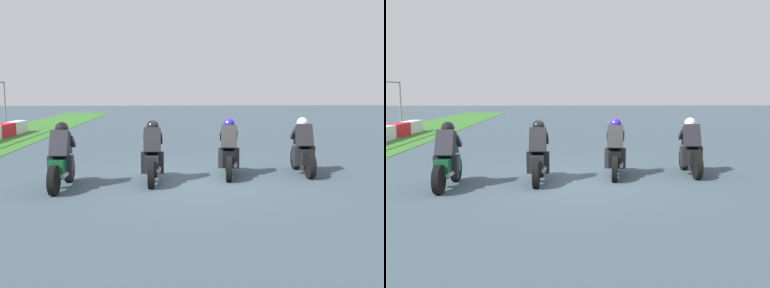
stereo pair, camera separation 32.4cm
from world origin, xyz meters
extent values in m
plane|color=#3C4E59|center=(0.00, 0.00, 0.00)|extent=(120.00, 120.00, 0.00)
cube|color=red|center=(11.11, 8.32, 0.32)|extent=(1.98, 0.60, 0.64)
cube|color=white|center=(13.13, 8.32, 0.32)|extent=(1.98, 0.60, 0.64)
cylinder|color=slate|center=(14.85, 9.47, 1.38)|extent=(0.10, 0.10, 2.75)
cylinder|color=black|center=(1.40, -3.10, 0.32)|extent=(0.64, 0.16, 0.64)
cylinder|color=black|center=(0.00, -3.05, 0.32)|extent=(0.64, 0.16, 0.64)
cube|color=black|center=(0.70, -3.08, 0.50)|extent=(1.11, 0.36, 0.40)
ellipsoid|color=black|center=(0.80, -3.08, 0.80)|extent=(0.49, 0.32, 0.24)
cube|color=red|center=(0.19, -3.06, 0.52)|extent=(0.07, 0.16, 0.08)
cylinder|color=#A5A5AD|center=(0.34, -3.22, 0.37)|extent=(0.42, 0.11, 0.10)
cube|color=black|center=(0.60, -3.07, 1.02)|extent=(0.50, 0.42, 0.66)
sphere|color=silver|center=(0.82, -3.08, 1.36)|extent=(0.31, 0.31, 0.30)
cube|color=slate|center=(1.20, -3.09, 0.84)|extent=(0.16, 0.27, 0.23)
cube|color=black|center=(0.59, -2.87, 0.50)|extent=(0.18, 0.15, 0.52)
cube|color=black|center=(0.57, -3.27, 0.50)|extent=(0.18, 0.15, 0.52)
cube|color=black|center=(0.99, -2.91, 1.04)|extent=(0.39, 0.11, 0.31)
cube|color=black|center=(0.97, -3.27, 1.04)|extent=(0.39, 0.11, 0.31)
cylinder|color=black|center=(1.17, -1.13, 0.32)|extent=(0.65, 0.22, 0.64)
cylinder|color=black|center=(-0.22, -0.95, 0.32)|extent=(0.65, 0.22, 0.64)
cube|color=black|center=(0.47, -1.04, 0.50)|extent=(1.13, 0.46, 0.40)
ellipsoid|color=black|center=(0.57, -1.05, 0.80)|extent=(0.52, 0.36, 0.24)
cube|color=red|center=(-0.03, -0.97, 0.52)|extent=(0.08, 0.17, 0.08)
cylinder|color=#A5A5AD|center=(0.11, -1.15, 0.37)|extent=(0.43, 0.16, 0.10)
cube|color=#262627|center=(0.38, -1.03, 1.02)|extent=(0.53, 0.46, 0.66)
sphere|color=#2E1D9B|center=(0.59, -1.06, 1.36)|extent=(0.34, 0.34, 0.30)
cube|color=teal|center=(0.97, -1.11, 0.84)|extent=(0.19, 0.28, 0.23)
cube|color=#262627|center=(0.38, -0.83, 0.50)|extent=(0.20, 0.16, 0.52)
cube|color=#262627|center=(0.33, -1.22, 0.50)|extent=(0.20, 0.16, 0.52)
cube|color=#262627|center=(0.78, -0.90, 1.04)|extent=(0.39, 0.15, 0.31)
cube|color=#262627|center=(0.73, -1.26, 1.04)|extent=(0.39, 0.15, 0.31)
cylinder|color=black|center=(0.55, 0.89, 0.32)|extent=(0.64, 0.16, 0.64)
cylinder|color=black|center=(-0.85, 0.93, 0.32)|extent=(0.64, 0.16, 0.64)
cube|color=black|center=(-0.15, 0.91, 0.50)|extent=(1.11, 0.35, 0.40)
ellipsoid|color=black|center=(-0.05, 0.91, 0.80)|extent=(0.49, 0.31, 0.24)
cube|color=red|center=(-0.66, 0.93, 0.52)|extent=(0.06, 0.16, 0.08)
cylinder|color=#A5A5AD|center=(-0.51, 0.76, 0.37)|extent=(0.42, 0.11, 0.10)
cube|color=black|center=(-0.25, 0.91, 1.02)|extent=(0.50, 0.41, 0.66)
sphere|color=black|center=(-0.03, 0.91, 1.36)|extent=(0.31, 0.31, 0.30)
cube|color=teal|center=(0.35, 0.90, 0.84)|extent=(0.16, 0.26, 0.23)
cube|color=black|center=(-0.27, 1.12, 0.50)|extent=(0.18, 0.15, 0.52)
cube|color=black|center=(-0.28, 0.72, 0.50)|extent=(0.18, 0.15, 0.52)
cube|color=black|center=(0.13, 1.08, 1.04)|extent=(0.39, 0.11, 0.31)
cube|color=black|center=(0.12, 0.72, 1.04)|extent=(0.39, 0.11, 0.31)
cylinder|color=black|center=(0.01, 2.94, 0.32)|extent=(0.64, 0.16, 0.64)
cylinder|color=black|center=(-1.39, 2.98, 0.32)|extent=(0.64, 0.16, 0.64)
cube|color=#124C29|center=(-0.69, 2.96, 0.50)|extent=(1.11, 0.35, 0.40)
ellipsoid|color=#124C29|center=(-0.59, 2.96, 0.80)|extent=(0.49, 0.31, 0.24)
cube|color=red|center=(-1.20, 2.98, 0.52)|extent=(0.06, 0.16, 0.08)
cylinder|color=#A5A5AD|center=(-1.05, 2.81, 0.37)|extent=(0.42, 0.11, 0.10)
cube|color=black|center=(-0.79, 2.97, 1.02)|extent=(0.50, 0.41, 0.66)
sphere|color=black|center=(-0.57, 2.96, 1.36)|extent=(0.31, 0.31, 0.30)
cube|color=slate|center=(-0.19, 2.95, 0.84)|extent=(0.16, 0.26, 0.23)
cube|color=black|center=(-0.81, 3.17, 0.50)|extent=(0.18, 0.15, 0.52)
cube|color=black|center=(-0.82, 2.77, 0.50)|extent=(0.18, 0.15, 0.52)
cube|color=black|center=(-0.41, 3.13, 1.04)|extent=(0.39, 0.11, 0.31)
cube|color=black|center=(-0.42, 2.77, 1.04)|extent=(0.39, 0.11, 0.31)
camera|label=1|loc=(-10.81, 0.70, 2.19)|focal=41.50mm
camera|label=2|loc=(-10.83, 0.38, 2.19)|focal=41.50mm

